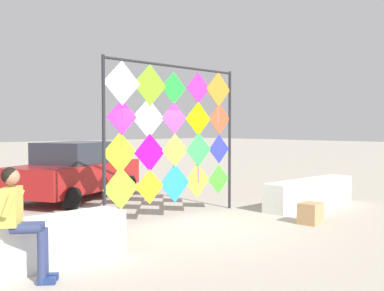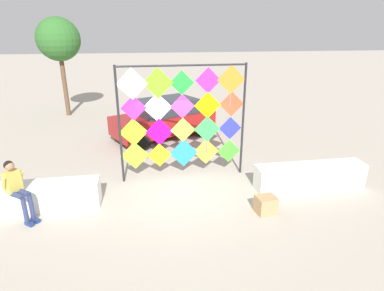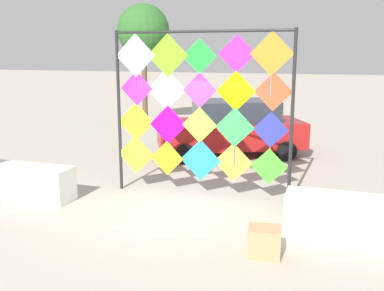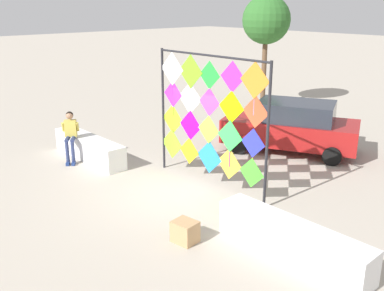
{
  "view_description": "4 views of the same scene",
  "coord_description": "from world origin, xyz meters",
  "px_view_note": "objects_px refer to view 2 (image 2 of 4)",
  "views": [
    {
      "loc": [
        -6.33,
        -6.7,
        2.09
      ],
      "look_at": [
        0.02,
        0.13,
        1.72
      ],
      "focal_mm": 40.93,
      "sensor_mm": 36.0,
      "label": 1
    },
    {
      "loc": [
        -0.96,
        -8.17,
        4.46
      ],
      "look_at": [
        0.46,
        0.62,
        1.18
      ],
      "focal_mm": 29.39,
      "sensor_mm": 36.0,
      "label": 2
    },
    {
      "loc": [
        2.98,
        -7.88,
        3.08
      ],
      "look_at": [
        0.27,
        0.28,
        1.27
      ],
      "focal_mm": 41.32,
      "sensor_mm": 36.0,
      "label": 3
    },
    {
      "loc": [
        8.2,
        -6.94,
        4.78
      ],
      "look_at": [
        0.35,
        0.22,
        1.33
      ],
      "focal_mm": 41.47,
      "sensor_mm": 36.0,
      "label": 4
    }
  ],
  "objects_px": {
    "tree_palm_like": "(57,40)",
    "parked_car": "(164,118)",
    "cardboard_box_large": "(266,205)",
    "seated_vendor": "(17,187)",
    "kite_display_rack": "(182,115)"
  },
  "relations": [
    {
      "from": "tree_palm_like",
      "to": "parked_car",
      "type": "bearing_deg",
      "value": -42.94
    },
    {
      "from": "parked_car",
      "to": "cardboard_box_large",
      "type": "relative_size",
      "value": 9.57
    },
    {
      "from": "seated_vendor",
      "to": "cardboard_box_large",
      "type": "height_order",
      "value": "seated_vendor"
    },
    {
      "from": "parked_car",
      "to": "tree_palm_like",
      "type": "distance_m",
      "value": 7.55
    },
    {
      "from": "kite_display_rack",
      "to": "tree_palm_like",
      "type": "distance_m",
      "value": 10.45
    },
    {
      "from": "parked_car",
      "to": "tree_palm_like",
      "type": "xyz_separation_m",
      "value": [
        -5.04,
        4.69,
        3.11
      ]
    },
    {
      "from": "parked_car",
      "to": "cardboard_box_large",
      "type": "height_order",
      "value": "parked_car"
    },
    {
      "from": "seated_vendor",
      "to": "tree_palm_like",
      "type": "height_order",
      "value": "tree_palm_like"
    },
    {
      "from": "parked_car",
      "to": "tree_palm_like",
      "type": "bearing_deg",
      "value": 137.06
    },
    {
      "from": "seated_vendor",
      "to": "parked_car",
      "type": "relative_size",
      "value": 0.33
    },
    {
      "from": "seated_vendor",
      "to": "cardboard_box_large",
      "type": "distance_m",
      "value": 6.16
    },
    {
      "from": "kite_display_rack",
      "to": "parked_car",
      "type": "xyz_separation_m",
      "value": [
        -0.25,
        4.12,
        -1.19
      ]
    },
    {
      "from": "kite_display_rack",
      "to": "tree_palm_like",
      "type": "bearing_deg",
      "value": 120.99
    },
    {
      "from": "seated_vendor",
      "to": "parked_car",
      "type": "distance_m",
      "value": 7.14
    },
    {
      "from": "parked_car",
      "to": "cardboard_box_large",
      "type": "distance_m",
      "value": 6.92
    }
  ]
}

